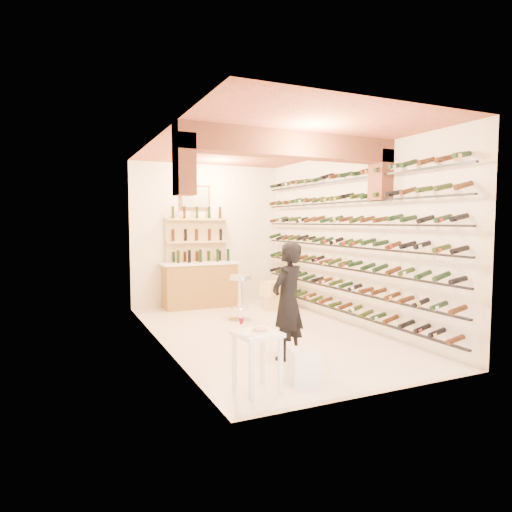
{
  "coord_description": "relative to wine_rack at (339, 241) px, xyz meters",
  "views": [
    {
      "loc": [
        -3.23,
        -6.83,
        1.9
      ],
      "look_at": [
        0.0,
        0.3,
        1.3
      ],
      "focal_mm": 31.36,
      "sensor_mm": 36.0,
      "label": 1
    }
  ],
  "objects": [
    {
      "name": "crate_lower",
      "position": [
        -0.44,
        1.73,
        -1.39
      ],
      "size": [
        0.59,
        0.48,
        0.31
      ],
      "primitive_type": "cube",
      "rotation": [
        0.0,
        0.0,
        -0.26
      ],
      "color": "#E0C27B",
      "rests_on": "ground"
    },
    {
      "name": "person",
      "position": [
        -1.84,
        -1.45,
        -0.74
      ],
      "size": [
        0.71,
        0.62,
        1.62
      ],
      "primitive_type": "imported",
      "rotation": [
        0.0,
        0.0,
        3.63
      ],
      "color": "black",
      "rests_on": "ground"
    },
    {
      "name": "tasting_table",
      "position": [
        -2.73,
        -2.37,
        -0.99
      ],
      "size": [
        0.52,
        0.52,
        0.82
      ],
      "rotation": [
        0.0,
        0.0,
        0.12
      ],
      "color": "white",
      "rests_on": "ground"
    },
    {
      "name": "back_counter",
      "position": [
        -1.83,
        2.65,
        -1.02
      ],
      "size": [
        1.7,
        0.62,
        1.29
      ],
      "color": "olive",
      "rests_on": "ground"
    },
    {
      "name": "chrome_barstool",
      "position": [
        -1.55,
        0.99,
        -1.04
      ],
      "size": [
        0.46,
        0.46,
        0.88
      ],
      "rotation": [
        0.0,
        0.0,
        0.36
      ],
      "color": "silver",
      "rests_on": "ground"
    },
    {
      "name": "wine_rack",
      "position": [
        0.0,
        0.0,
        0.0
      ],
      "size": [
        0.32,
        5.7,
        2.56
      ],
      "color": "black",
      "rests_on": "ground"
    },
    {
      "name": "back_shelving",
      "position": [
        -1.83,
        2.89,
        -0.38
      ],
      "size": [
        1.4,
        0.31,
        2.73
      ],
      "color": "tan",
      "rests_on": "ground"
    },
    {
      "name": "white_stool",
      "position": [
        -2.12,
        -2.35,
        -1.35
      ],
      "size": [
        0.37,
        0.37,
        0.4
      ],
      "primitive_type": "cube",
      "rotation": [
        0.0,
        0.0,
        -0.18
      ],
      "color": "white",
      "rests_on": "ground"
    },
    {
      "name": "crate_upper",
      "position": [
        -0.44,
        1.73,
        -1.09
      ],
      "size": [
        0.61,
        0.5,
        0.31
      ],
      "primitive_type": "cube",
      "rotation": [
        0.0,
        0.0,
        0.28
      ],
      "color": "#E0C27B",
      "rests_on": "crate_lower"
    },
    {
      "name": "ground",
      "position": [
        -1.53,
        0.0,
        -1.55
      ],
      "size": [
        6.0,
        6.0,
        0.0
      ],
      "primitive_type": "plane",
      "color": "white",
      "rests_on": "ground"
    },
    {
      "name": "room_shell",
      "position": [
        -1.53,
        -0.26,
        0.7
      ],
      "size": [
        3.52,
        6.02,
        3.21
      ],
      "color": "silver",
      "rests_on": "ground"
    }
  ]
}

